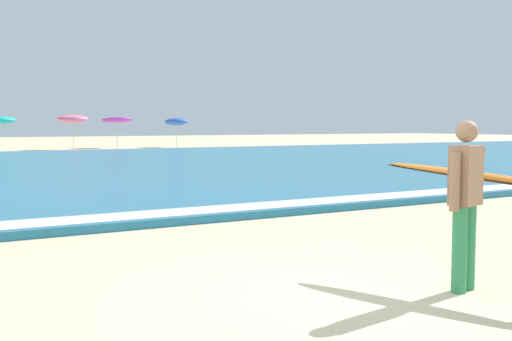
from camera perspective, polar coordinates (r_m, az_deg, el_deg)
ground_plane at (r=6.16m, az=6.33°, el=-11.59°), size 160.00×160.00×0.00m
sea at (r=23.58m, az=-21.09°, el=0.15°), size 120.00×28.00×0.14m
surf_foam at (r=10.58m, az=-10.10°, el=-4.09°), size 120.00×0.88×0.01m
surfer_with_board at (r=6.62m, az=19.94°, el=-1.68°), size 1.20×2.43×1.73m
beach_umbrella_5 at (r=42.19m, az=-16.89°, el=4.68°), size 2.01×2.02×2.35m
beach_umbrella_6 at (r=44.41m, az=-12.98°, el=4.68°), size 2.14×2.17×2.28m
beach_umbrella_7 at (r=45.28m, az=-7.51°, el=4.58°), size 1.72×1.75×2.21m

